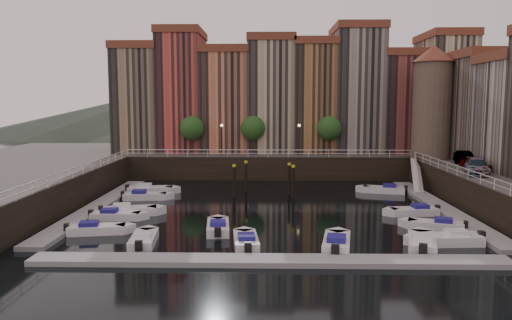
{
  "coord_description": "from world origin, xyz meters",
  "views": [
    {
      "loc": [
        -0.21,
        -47.19,
        10.03
      ],
      "look_at": [
        -1.29,
        4.0,
        4.05
      ],
      "focal_mm": 35.0,
      "sensor_mm": 36.0,
      "label": 1
    }
  ],
  "objects_px": {
    "gangway": "(417,173)",
    "boat_left_1": "(115,216)",
    "boat_left_2": "(128,211)",
    "car_c": "(477,168)",
    "car_a": "(476,165)",
    "car_b": "(468,159)",
    "boat_left_0": "(95,229)",
    "corner_tower": "(432,100)",
    "mooring_pilings": "(265,180)"
  },
  "relations": [
    {
      "from": "boat_left_0",
      "to": "car_b",
      "type": "distance_m",
      "value": 39.3
    },
    {
      "from": "mooring_pilings",
      "to": "boat_left_1",
      "type": "xyz_separation_m",
      "value": [
        -12.89,
        -11.48,
        -1.31
      ]
    },
    {
      "from": "boat_left_2",
      "to": "car_a",
      "type": "height_order",
      "value": "car_a"
    },
    {
      "from": "mooring_pilings",
      "to": "car_c",
      "type": "relative_size",
      "value": 1.28
    },
    {
      "from": "mooring_pilings",
      "to": "corner_tower",
      "type": "bearing_deg",
      "value": 22.96
    },
    {
      "from": "car_b",
      "to": "car_c",
      "type": "xyz_separation_m",
      "value": [
        -1.7,
        -6.52,
        -0.06
      ]
    },
    {
      "from": "car_b",
      "to": "boat_left_2",
      "type": "bearing_deg",
      "value": -158.08
    },
    {
      "from": "boat_left_2",
      "to": "car_a",
      "type": "xyz_separation_m",
      "value": [
        33.62,
        7.42,
        3.27
      ]
    },
    {
      "from": "boat_left_2",
      "to": "car_b",
      "type": "bearing_deg",
      "value": 4.99
    },
    {
      "from": "corner_tower",
      "to": "boat_left_0",
      "type": "bearing_deg",
      "value": -143.41
    },
    {
      "from": "corner_tower",
      "to": "car_b",
      "type": "distance_m",
      "value": 9.82
    },
    {
      "from": "gangway",
      "to": "car_c",
      "type": "xyz_separation_m",
      "value": [
        2.95,
        -9.27,
        1.83
      ]
    },
    {
      "from": "gangway",
      "to": "boat_left_1",
      "type": "distance_m",
      "value": 34.11
    },
    {
      "from": "mooring_pilings",
      "to": "boat_left_2",
      "type": "distance_m",
      "value": 15.73
    },
    {
      "from": "gangway",
      "to": "boat_left_0",
      "type": "distance_m",
      "value": 36.53
    },
    {
      "from": "boat_left_0",
      "to": "boat_left_2",
      "type": "bearing_deg",
      "value": 72.72
    },
    {
      "from": "boat_left_1",
      "to": "car_a",
      "type": "xyz_separation_m",
      "value": [
        34.31,
        9.04,
        3.32
      ]
    },
    {
      "from": "corner_tower",
      "to": "gangway",
      "type": "bearing_deg",
      "value": -122.8
    },
    {
      "from": "boat_left_1",
      "to": "boat_left_2",
      "type": "distance_m",
      "value": 1.77
    },
    {
      "from": "corner_tower",
      "to": "boat_left_0",
      "type": "distance_m",
      "value": 42.62
    },
    {
      "from": "corner_tower",
      "to": "boat_left_0",
      "type": "xyz_separation_m",
      "value": [
        -33.29,
        -24.72,
        -9.85
      ]
    },
    {
      "from": "corner_tower",
      "to": "boat_left_1",
      "type": "height_order",
      "value": "corner_tower"
    },
    {
      "from": "boat_left_2",
      "to": "car_c",
      "type": "relative_size",
      "value": 1.0
    },
    {
      "from": "car_a",
      "to": "mooring_pilings",
      "type": "bearing_deg",
      "value": 162.64
    },
    {
      "from": "gangway",
      "to": "car_a",
      "type": "bearing_deg",
      "value": -58.53
    },
    {
      "from": "boat_left_0",
      "to": "car_b",
      "type": "relative_size",
      "value": 0.95
    },
    {
      "from": "boat_left_1",
      "to": "car_c",
      "type": "xyz_separation_m",
      "value": [
        33.25,
        6.31,
        3.41
      ]
    },
    {
      "from": "corner_tower",
      "to": "car_c",
      "type": "bearing_deg",
      "value": -89.81
    },
    {
      "from": "corner_tower",
      "to": "boat_left_2",
      "type": "bearing_deg",
      "value": -150.41
    },
    {
      "from": "car_a",
      "to": "car_b",
      "type": "distance_m",
      "value": 3.85
    },
    {
      "from": "corner_tower",
      "to": "mooring_pilings",
      "type": "height_order",
      "value": "corner_tower"
    },
    {
      "from": "corner_tower",
      "to": "car_c",
      "type": "height_order",
      "value": "corner_tower"
    },
    {
      "from": "boat_left_1",
      "to": "boat_left_2",
      "type": "bearing_deg",
      "value": 65.01
    },
    {
      "from": "boat_left_0",
      "to": "boat_left_1",
      "type": "relative_size",
      "value": 1.05
    },
    {
      "from": "corner_tower",
      "to": "car_b",
      "type": "xyz_separation_m",
      "value": [
        1.74,
        -7.25,
        -6.39
      ]
    },
    {
      "from": "boat_left_1",
      "to": "car_b",
      "type": "bearing_deg",
      "value": 18.38
    },
    {
      "from": "car_b",
      "to": "corner_tower",
      "type": "bearing_deg",
      "value": 107.31
    },
    {
      "from": "boat_left_1",
      "to": "boat_left_2",
      "type": "relative_size",
      "value": 0.86
    },
    {
      "from": "boat_left_2",
      "to": "car_c",
      "type": "bearing_deg",
      "value": -4.94
    },
    {
      "from": "boat_left_1",
      "to": "car_a",
      "type": "relative_size",
      "value": 1.15
    },
    {
      "from": "car_a",
      "to": "car_b",
      "type": "relative_size",
      "value": 0.79
    },
    {
      "from": "boat_left_0",
      "to": "car_a",
      "type": "distance_m",
      "value": 37.16
    },
    {
      "from": "boat_left_2",
      "to": "car_a",
      "type": "relative_size",
      "value": 1.33
    },
    {
      "from": "boat_left_1",
      "to": "car_b",
      "type": "xyz_separation_m",
      "value": [
        34.95,
        12.83,
        3.47
      ]
    },
    {
      "from": "corner_tower",
      "to": "car_a",
      "type": "height_order",
      "value": "corner_tower"
    },
    {
      "from": "boat_left_2",
      "to": "car_b",
      "type": "relative_size",
      "value": 1.05
    },
    {
      "from": "car_a",
      "to": "car_c",
      "type": "distance_m",
      "value": 2.93
    },
    {
      "from": "corner_tower",
      "to": "car_a",
      "type": "relative_size",
      "value": 3.58
    },
    {
      "from": "boat_left_0",
      "to": "corner_tower",
      "type": "bearing_deg",
      "value": 26.42
    },
    {
      "from": "boat_left_0",
      "to": "car_c",
      "type": "relative_size",
      "value": 0.9
    }
  ]
}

